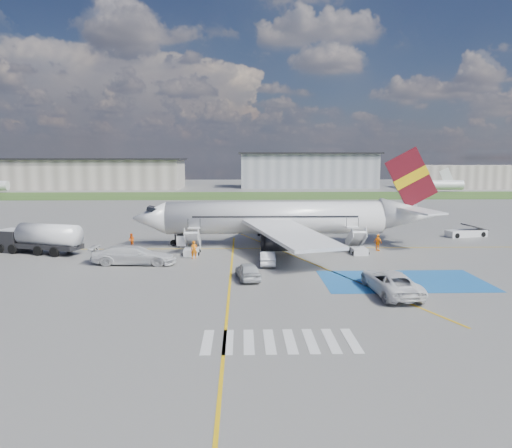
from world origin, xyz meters
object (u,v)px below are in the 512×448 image
object	(u,v)px
gpu_cart	(184,241)
van_white_a	(390,278)
car_silver_b	(267,258)
car_silver_a	(248,271)
airliner	(287,218)
belt_loader	(466,233)
van_white_b	(134,252)
fuel_tanker	(40,241)

from	to	relation	value
gpu_cart	van_white_a	bearing A→B (deg)	-48.53
gpu_cart	car_silver_b	xyz separation A→B (m)	(9.42, -10.59, 0.04)
gpu_cart	car_silver_a	size ratio (longest dim) A/B	0.39
airliner	gpu_cart	bearing A→B (deg)	-177.40
airliner	van_white_a	bearing A→B (deg)	-74.05
gpu_cart	car_silver_b	world-z (taller)	gpu_cart
airliner	belt_loader	bearing A→B (deg)	13.69
car_silver_a	car_silver_b	distance (m)	6.25
car_silver_a	van_white_b	bearing A→B (deg)	-39.34
fuel_tanker	belt_loader	size ratio (longest dim) A/B	1.66
airliner	van_white_b	xyz separation A→B (m)	(-16.30, -10.40, -2.16)
fuel_tanker	van_white_a	distance (m)	38.33
fuel_tanker	van_white_a	world-z (taller)	fuel_tanker
airliner	van_white_a	xyz separation A→B (m)	(6.21, -21.74, -2.20)
gpu_cart	fuel_tanker	bearing A→B (deg)	-166.21
car_silver_a	van_white_b	size ratio (longest dim) A/B	0.72
airliner	car_silver_a	size ratio (longest dim) A/B	8.14
car_silver_a	car_silver_b	bearing A→B (deg)	-117.62
fuel_tanker	belt_loader	distance (m)	53.87
fuel_tanker	van_white_a	size ratio (longest dim) A/B	1.59
car_silver_b	car_silver_a	bearing A→B (deg)	72.01
airliner	car_silver_a	xyz separation A→B (m)	(-4.95, -17.07, -2.62)
van_white_a	van_white_b	size ratio (longest dim) A/B	1.01
gpu_cart	belt_loader	size ratio (longest dim) A/B	0.29
airliner	car_silver_a	distance (m)	17.96
gpu_cart	belt_loader	distance (m)	37.87
belt_loader	van_white_a	size ratio (longest dim) A/B	0.96
airliner	van_white_b	size ratio (longest dim) A/B	5.83
car_silver_a	gpu_cart	bearing A→B (deg)	-74.74
airliner	car_silver_b	distance (m)	11.84
belt_loader	car_silver_b	xyz separation A→B (m)	(-27.86, -17.22, 0.26)
car_silver_b	van_white_a	bearing A→B (deg)	131.54
fuel_tanker	van_white_b	xyz separation A→B (m)	(11.62, -6.08, -0.18)
belt_loader	van_white_a	xyz separation A→B (m)	(-18.71, -27.81, 0.76)
car_silver_b	van_white_b	bearing A→B (deg)	-2.50
airliner	belt_loader	distance (m)	25.82
car_silver_b	gpu_cart	bearing A→B (deg)	-47.64
gpu_cart	van_white_a	distance (m)	28.17
airliner	van_white_b	world-z (taller)	airliner
fuel_tanker	car_silver_b	size ratio (longest dim) A/B	2.40
belt_loader	van_white_b	xyz separation A→B (m)	(-41.22, -16.47, 0.80)
fuel_tanker	gpu_cart	world-z (taller)	fuel_tanker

